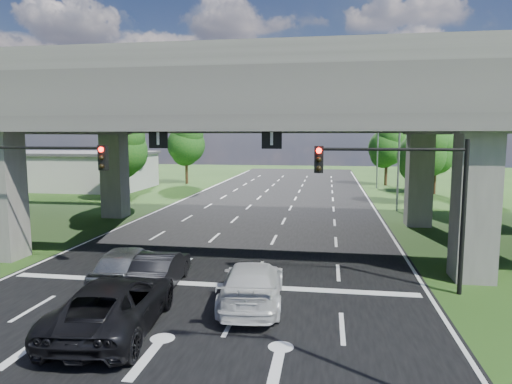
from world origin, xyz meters
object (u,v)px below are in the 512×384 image
(streetlight_beyond, at_px, (374,138))
(car_white, at_px, (252,284))
(car_dark, at_px, (161,269))
(signal_left, at_px, (34,180))
(streetlight_far, at_px, (394,139))
(car_trailing, at_px, (114,305))
(signal_right, at_px, (406,186))
(car_silver, at_px, (127,265))

(streetlight_beyond, xyz_separation_m, car_white, (-7.87, -38.42, -5.04))
(car_white, bearing_deg, car_dark, -24.35)
(signal_left, height_order, car_white, signal_left)
(streetlight_far, height_order, car_trailing, streetlight_far)
(signal_right, bearing_deg, streetlight_far, 83.53)
(signal_left, relative_size, car_trailing, 1.01)
(car_dark, height_order, car_white, car_white)
(streetlight_beyond, xyz_separation_m, car_silver, (-13.33, -37.00, -4.99))
(car_silver, height_order, car_dark, car_silver)
(signal_right, height_order, streetlight_beyond, streetlight_beyond)
(signal_right, distance_m, streetlight_beyond, 36.17)
(car_dark, bearing_deg, streetlight_far, -124.22)
(signal_right, xyz_separation_m, signal_left, (-15.65, 0.00, 0.00))
(signal_right, xyz_separation_m, car_white, (-5.60, -2.36, -3.38))
(signal_right, bearing_deg, car_silver, -175.13)
(streetlight_beyond, distance_m, car_white, 39.54)
(signal_right, height_order, car_silver, signal_right)
(streetlight_far, distance_m, car_trailing, 28.32)
(streetlight_beyond, height_order, car_white, streetlight_beyond)
(car_trailing, bearing_deg, car_silver, -76.10)
(car_silver, bearing_deg, streetlight_far, -128.50)
(car_silver, distance_m, car_white, 5.64)
(signal_right, height_order, streetlight_far, streetlight_far)
(signal_right, distance_m, streetlight_far, 20.25)
(car_white, relative_size, car_trailing, 0.89)
(streetlight_far, bearing_deg, signal_right, -96.47)
(signal_left, height_order, car_trailing, signal_left)
(streetlight_far, relative_size, car_dark, 2.28)
(signal_left, height_order, streetlight_beyond, streetlight_beyond)
(signal_left, distance_m, car_silver, 5.75)
(streetlight_beyond, bearing_deg, car_trailing, -105.95)
(signal_left, distance_m, streetlight_far, 26.95)
(car_silver, bearing_deg, signal_right, 178.78)
(car_white, bearing_deg, signal_right, -162.01)
(signal_left, distance_m, streetlight_beyond, 40.30)
(signal_right, xyz_separation_m, car_silver, (-11.06, -0.94, -3.33))
(streetlight_beyond, relative_size, car_dark, 2.28)
(streetlight_far, distance_m, car_silver, 25.37)
(streetlight_far, bearing_deg, streetlight_beyond, 90.00)
(signal_right, height_order, signal_left, same)
(signal_right, relative_size, car_trailing, 1.01)
(car_trailing, bearing_deg, streetlight_far, -120.96)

